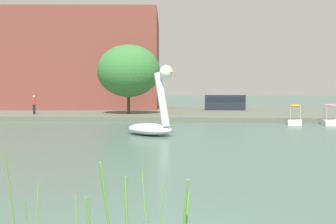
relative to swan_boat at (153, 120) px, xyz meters
name	(u,v)px	position (x,y,z in m)	size (l,w,h in m)	color
shore_bank_far	(198,112)	(2.41, 22.00, -0.66)	(140.69, 24.85, 0.39)	#5B6051
swan_boat	(153,120)	(0.00, 0.00, 0.00)	(3.49, 3.30, 3.86)	white
pedal_boat_orange	(295,118)	(9.75, 7.92, -0.38)	(1.41, 2.00, 1.52)	white
pedal_boat_pink	(331,118)	(12.36, 7.91, -0.36)	(1.40, 2.12, 1.56)	white
tree_broadleaf_behind_dock	(128,71)	(-4.07, 14.44, 3.58)	(8.07, 7.88, 6.50)	#423323
person_on_path	(34,104)	(-12.62, 12.89, 0.47)	(0.28, 0.29, 1.74)	black
parked_van	(225,102)	(5.51, 22.98, 0.47)	(4.55, 1.88, 1.73)	#1E232D
apartment_block	(78,63)	(-13.27, 27.74, 5.47)	(21.00, 13.69, 11.87)	brown
reed_clump_foreground	(117,219)	(1.44, -15.86, -0.26)	(2.65, 1.05, 1.52)	#568E38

